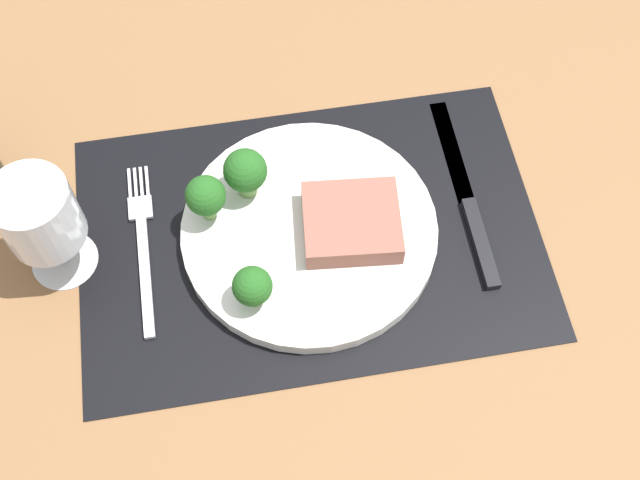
{
  "coord_description": "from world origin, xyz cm",
  "views": [
    {
      "loc": [
        -5.53,
        -39.0,
        71.56
      ],
      "look_at": [
        0.79,
        -1.6,
        1.9
      ],
      "focal_mm": 45.8,
      "sensor_mm": 36.0,
      "label": 1
    }
  ],
  "objects_px": {
    "plate": "(309,231)",
    "steak": "(352,223)",
    "fork": "(143,246)",
    "knife": "(469,205)",
    "wine_glass": "(40,219)"
  },
  "relations": [
    {
      "from": "fork",
      "to": "wine_glass",
      "type": "distance_m",
      "value": 0.11
    },
    {
      "from": "knife",
      "to": "plate",
      "type": "bearing_deg",
      "value": -175.81
    },
    {
      "from": "steak",
      "to": "fork",
      "type": "xyz_separation_m",
      "value": [
        -0.2,
        0.02,
        -0.03
      ]
    },
    {
      "from": "steak",
      "to": "fork",
      "type": "distance_m",
      "value": 0.21
    },
    {
      "from": "steak",
      "to": "wine_glass",
      "type": "relative_size",
      "value": 0.74
    },
    {
      "from": "fork",
      "to": "wine_glass",
      "type": "bearing_deg",
      "value": -176.91
    },
    {
      "from": "knife",
      "to": "fork",
      "type": "bearing_deg",
      "value": -179.19
    },
    {
      "from": "steak",
      "to": "plate",
      "type": "bearing_deg",
      "value": 167.26
    },
    {
      "from": "knife",
      "to": "wine_glass",
      "type": "relative_size",
      "value": 1.83
    },
    {
      "from": "plate",
      "to": "knife",
      "type": "distance_m",
      "value": 0.17
    },
    {
      "from": "steak",
      "to": "wine_glass",
      "type": "distance_m",
      "value": 0.29
    },
    {
      "from": "plate",
      "to": "fork",
      "type": "relative_size",
      "value": 1.32
    },
    {
      "from": "wine_glass",
      "to": "plate",
      "type": "bearing_deg",
      "value": -2.97
    },
    {
      "from": "plate",
      "to": "knife",
      "type": "relative_size",
      "value": 1.1
    },
    {
      "from": "plate",
      "to": "steak",
      "type": "relative_size",
      "value": 2.73
    }
  ]
}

